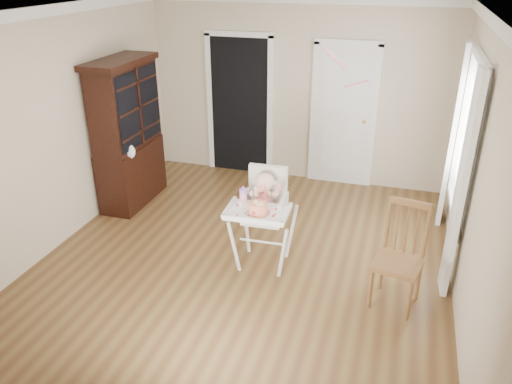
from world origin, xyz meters
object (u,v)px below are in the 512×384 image
(china_cabinet, at_px, (128,134))
(dining_chair, at_px, (399,259))
(high_chair, at_px, (264,208))
(cake, at_px, (258,208))
(sippy_cup, at_px, (243,195))

(china_cabinet, height_order, dining_chair, china_cabinet)
(dining_chair, bearing_deg, high_chair, -178.16)
(high_chair, distance_m, dining_chair, 1.49)
(cake, height_order, sippy_cup, sippy_cup)
(china_cabinet, distance_m, dining_chair, 3.92)
(dining_chair, bearing_deg, china_cabinet, 172.97)
(china_cabinet, bearing_deg, high_chair, -25.11)
(cake, distance_m, dining_chair, 1.47)
(sippy_cup, distance_m, china_cabinet, 2.32)
(sippy_cup, xyz_separation_m, china_cabinet, (-2.02, 1.15, 0.12))
(cake, distance_m, china_cabinet, 2.61)
(cake, distance_m, sippy_cup, 0.29)
(cake, bearing_deg, high_chair, 95.45)
(sippy_cup, bearing_deg, china_cabinet, 150.38)
(cake, xyz_separation_m, dining_chair, (1.42, 0.02, -0.36))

